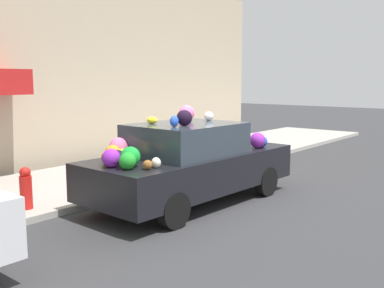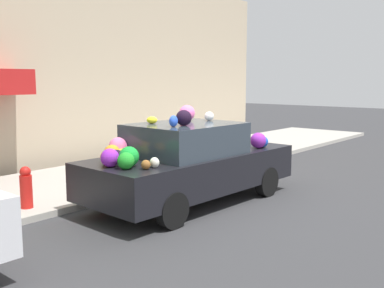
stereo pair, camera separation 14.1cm
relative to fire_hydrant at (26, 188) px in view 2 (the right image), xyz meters
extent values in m
plane|color=#38383A|center=(2.36, -1.57, -0.46)|extent=(60.00, 60.00, 0.00)
cube|color=#B2ADA3|center=(2.36, 1.13, -0.40)|extent=(24.00, 3.20, 0.11)
cube|color=#C6B293|center=(2.36, 3.38, 2.15)|extent=(18.00, 0.30, 5.21)
cylinder|color=red|center=(0.00, 0.00, -0.07)|extent=(0.20, 0.20, 0.55)
sphere|color=red|center=(0.00, 0.00, 0.26)|extent=(0.18, 0.18, 0.18)
cube|color=black|center=(2.36, -1.60, 0.14)|extent=(4.21, 1.82, 0.63)
cube|color=#333D47|center=(2.19, -1.59, 0.73)|extent=(1.92, 1.54, 0.55)
cylinder|color=black|center=(3.67, -0.87, -0.17)|extent=(0.57, 0.20, 0.57)
cylinder|color=black|center=(3.62, -2.41, -0.17)|extent=(0.57, 0.20, 0.57)
cylinder|color=black|center=(1.09, -0.78, -0.17)|extent=(0.57, 0.20, 0.57)
cylinder|color=black|center=(1.04, -2.32, -0.17)|extent=(0.57, 0.20, 0.57)
ellipsoid|color=white|center=(0.95, -2.05, 0.53)|extent=(0.17, 0.18, 0.16)
ellipsoid|color=blue|center=(1.64, -1.81, 1.09)|extent=(0.22, 0.19, 0.19)
sphere|color=blue|center=(3.32, -1.54, 0.56)|extent=(0.22, 0.22, 0.22)
sphere|color=green|center=(0.76, -1.69, 0.61)|extent=(0.39, 0.39, 0.31)
sphere|color=pink|center=(2.58, -1.28, 1.15)|extent=(0.30, 0.30, 0.30)
sphere|color=purple|center=(0.55, -1.51, 0.60)|extent=(0.37, 0.37, 0.28)
ellipsoid|color=yellow|center=(1.79, -1.15, 1.06)|extent=(0.20, 0.22, 0.12)
sphere|color=purple|center=(3.62, -2.20, 0.60)|extent=(0.39, 0.39, 0.30)
ellipsoid|color=black|center=(3.52, -1.25, 0.52)|extent=(0.30, 0.30, 0.14)
sphere|color=orange|center=(0.94, -1.09, 0.58)|extent=(0.33, 0.33, 0.26)
ellipsoid|color=black|center=(0.89, -1.22, 0.55)|extent=(0.37, 0.38, 0.20)
sphere|color=green|center=(0.59, -1.82, 0.58)|extent=(0.27, 0.27, 0.25)
ellipsoid|color=white|center=(2.87, -1.58, 1.09)|extent=(0.23, 0.22, 0.17)
sphere|color=yellow|center=(1.04, -1.24, 0.55)|extent=(0.22, 0.22, 0.20)
ellipsoid|color=green|center=(1.05, -1.12, 0.55)|extent=(0.43, 0.43, 0.19)
sphere|color=black|center=(0.82, -1.11, 0.52)|extent=(0.15, 0.15, 0.14)
sphere|color=blue|center=(3.79, -2.20, 0.56)|extent=(0.28, 0.28, 0.22)
sphere|color=orange|center=(0.70, -1.25, 0.56)|extent=(0.29, 0.29, 0.21)
ellipsoid|color=pink|center=(1.13, -1.01, 0.63)|extent=(0.45, 0.41, 0.36)
ellipsoid|color=#985A33|center=(3.47, -1.87, 0.54)|extent=(0.34, 0.33, 0.18)
sphere|color=red|center=(3.74, -1.48, 0.57)|extent=(0.33, 0.33, 0.24)
sphere|color=black|center=(1.87, -1.83, 1.13)|extent=(0.35, 0.35, 0.27)
sphere|color=#955D2A|center=(0.78, -2.04, 0.52)|extent=(0.18, 0.18, 0.14)
camera|label=1|loc=(-3.83, -6.66, 1.77)|focal=42.00mm
camera|label=2|loc=(-3.73, -6.77, 1.77)|focal=42.00mm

